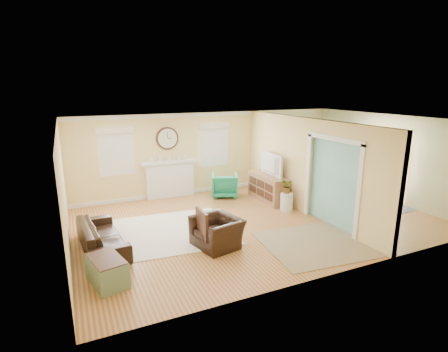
{
  "coord_description": "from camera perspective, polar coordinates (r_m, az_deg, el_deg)",
  "views": [
    {
      "loc": [
        -4.34,
        -7.47,
        3.38
      ],
      "look_at": [
        -0.8,
        0.3,
        1.2
      ],
      "focal_mm": 28.0,
      "sensor_mm": 36.0,
      "label": 1
    }
  ],
  "objects": [
    {
      "name": "wall_clock",
      "position": [
        10.92,
        -9.23,
        6.09
      ],
      "size": [
        0.7,
        0.07,
        0.7
      ],
      "color": "#4B291B",
      "rests_on": "wall_back"
    },
    {
      "name": "french_doors",
      "position": [
        11.76,
        24.65,
        1.83
      ],
      "size": [
        0.06,
        1.7,
        2.2
      ],
      "color": "white",
      "rests_on": "ground"
    },
    {
      "name": "green_chair",
      "position": [
        11.05,
        0.1,
        -1.49
      ],
      "size": [
        1.04,
        1.05,
        0.74
      ],
      "primitive_type": "imported",
      "rotation": [
        0.0,
        0.0,
        2.74
      ],
      "color": "#127A57",
      "rests_on": "floor"
    },
    {
      "name": "window_left",
      "position": [
        10.64,
        -17.25,
        4.37
      ],
      "size": [
        1.05,
        0.13,
        1.42
      ],
      "color": "white",
      "rests_on": "wall_back"
    },
    {
      "name": "dining_chair_w",
      "position": [
        10.84,
        17.24,
        -1.36
      ],
      "size": [
        0.53,
        0.53,
        0.97
      ],
      "color": "white",
      "rests_on": "floor"
    },
    {
      "name": "rug_grey",
      "position": [
        11.45,
        18.87,
        -3.62
      ],
      "size": [
        2.64,
        3.3,
        0.01
      ],
      "primitive_type": "cube",
      "color": "slate",
      "rests_on": "floor"
    },
    {
      "name": "wall_left",
      "position": [
        7.76,
        -24.73,
        -2.59
      ],
      "size": [
        0.02,
        6.0,
        2.6
      ],
      "primitive_type": "cube",
      "color": "#E6CA7E",
      "rests_on": "ground"
    },
    {
      "name": "dining_chair_e",
      "position": [
        11.71,
        21.14,
        -0.74
      ],
      "size": [
        0.4,
        0.4,
        0.91
      ],
      "color": "slate",
      "rests_on": "floor"
    },
    {
      "name": "wall_back",
      "position": [
        11.53,
        -1.96,
        3.92
      ],
      "size": [
        9.0,
        0.02,
        2.6
      ],
      "primitive_type": "cube",
      "color": "#E6CA7E",
      "rests_on": "ground"
    },
    {
      "name": "dining_chair_s",
      "position": [
        10.64,
        23.22,
        -1.93
      ],
      "size": [
        0.54,
        0.54,
        1.04
      ],
      "color": "slate",
      "rests_on": "floor"
    },
    {
      "name": "ceiling",
      "position": [
        8.68,
        5.71,
        9.09
      ],
      "size": [
        9.0,
        6.0,
        0.02
      ],
      "primitive_type": "cube",
      "color": "white",
      "rests_on": "wall_back"
    },
    {
      "name": "rug_jute",
      "position": [
        8.2,
        15.3,
        -10.52
      ],
      "size": [
        2.65,
        2.25,
        0.01
      ],
      "primitive_type": "cube",
      "rotation": [
        0.0,
        0.0,
        -0.1
      ],
      "color": "tan",
      "rests_on": "floor"
    },
    {
      "name": "pendant",
      "position": [
        10.54,
        20.02,
        7.04
      ],
      "size": [
        0.3,
        0.3,
        0.55
      ],
      "color": "gold",
      "rests_on": "ceiling"
    },
    {
      "name": "potted_plant",
      "position": [
        9.84,
        10.28,
        -1.61
      ],
      "size": [
        0.4,
        0.44,
        0.42
      ],
      "primitive_type": "imported",
      "rotation": [
        0.0,
        0.0,
        4.52
      ],
      "color": "#337F33",
      "rests_on": "garden_stool"
    },
    {
      "name": "sofa",
      "position": [
        7.99,
        -19.32,
        -9.25
      ],
      "size": [
        0.95,
        2.07,
        0.59
      ],
      "primitive_type": "imported",
      "rotation": [
        0.0,
        0.0,
        1.65
      ],
      "color": "black",
      "rests_on": "floor"
    },
    {
      "name": "garden_stool",
      "position": [
        9.97,
        10.16,
        -4.18
      ],
      "size": [
        0.35,
        0.35,
        0.51
      ],
      "primitive_type": "cylinder",
      "color": "white",
      "rests_on": "floor"
    },
    {
      "name": "tv",
      "position": [
        10.56,
        7.22,
        1.9
      ],
      "size": [
        0.18,
        1.15,
        0.66
      ],
      "primitive_type": "imported",
      "rotation": [
        0.0,
        0.0,
        1.54
      ],
      "color": "black",
      "rests_on": "credenza"
    },
    {
      "name": "credenza",
      "position": [
        10.75,
        7.18,
        -1.89
      ],
      "size": [
        0.53,
        1.57,
        0.8
      ],
      "color": "#9C6F49",
      "rests_on": "floor"
    },
    {
      "name": "fireplace",
      "position": [
        11.09,
        -8.86,
        -0.39
      ],
      "size": [
        1.7,
        0.3,
        1.17
      ],
      "color": "white",
      "rests_on": "ground"
    },
    {
      "name": "eames_chair",
      "position": [
        7.69,
        -1.15,
        -9.12
      ],
      "size": [
        1.07,
        1.16,
        0.65
      ],
      "primitive_type": "imported",
      "rotation": [
        0.0,
        0.0,
        -1.34
      ],
      "color": "black",
      "rests_on": "floor"
    },
    {
      "name": "window_right",
      "position": [
        11.44,
        -1.65,
        5.66
      ],
      "size": [
        1.05,
        0.13,
        1.42
      ],
      "color": "white",
      "rests_on": "wall_back"
    },
    {
      "name": "floor",
      "position": [
        9.28,
        5.31,
        -7.11
      ],
      "size": [
        9.0,
        9.0,
        0.0
      ],
      "primitive_type": "plane",
      "color": "brown",
      "rests_on": "ground"
    },
    {
      "name": "partition",
      "position": [
        9.92,
        12.29,
        2.23
      ],
      "size": [
        0.17,
        6.0,
        2.6
      ],
      "color": "#E6CA7E",
      "rests_on": "ground"
    },
    {
      "name": "dining_chair_n",
      "position": [
        12.18,
        15.69,
        0.59
      ],
      "size": [
        0.52,
        0.52,
        1.02
      ],
      "color": "slate",
      "rests_on": "floor"
    },
    {
      "name": "wall_front",
      "position": [
        6.57,
        18.68,
        -4.93
      ],
      "size": [
        9.0,
        0.02,
        2.6
      ],
      "primitive_type": "cube",
      "color": "#E6CA7E",
      "rests_on": "ground"
    },
    {
      "name": "wall_right",
      "position": [
        11.76,
        24.9,
        2.8
      ],
      "size": [
        0.02,
        6.0,
        2.6
      ],
      "primitive_type": "cube",
      "color": "#E6CA7E",
      "rests_on": "ground"
    },
    {
      "name": "trunk",
      "position": [
        6.69,
        -18.54,
        -14.47
      ],
      "size": [
        0.69,
        0.93,
        0.49
      ],
      "color": "gray",
      "rests_on": "floor"
    },
    {
      "name": "dining_table",
      "position": [
        11.36,
        19.0,
        -2.13
      ],
      "size": [
        1.32,
        1.95,
        0.63
      ],
      "primitive_type": "imported",
      "rotation": [
        0.0,
        0.0,
        1.76
      ],
      "color": "#4B291B",
      "rests_on": "floor"
    },
    {
      "name": "rug_cream",
      "position": [
        8.59,
        -9.1,
        -8.98
      ],
      "size": [
        3.14,
        2.78,
        0.02
      ],
      "primitive_type": "cube",
      "rotation": [
        0.0,
        0.0,
        -0.08
      ],
      "color": "beige",
      "rests_on": "floor"
    }
  ]
}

